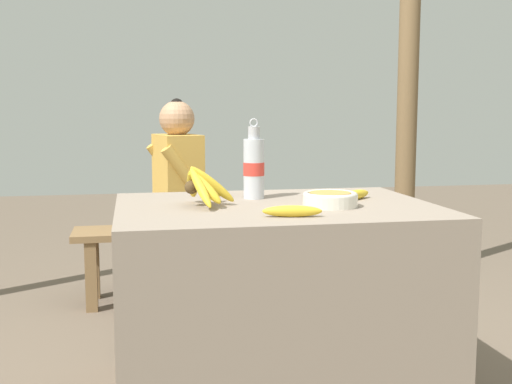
% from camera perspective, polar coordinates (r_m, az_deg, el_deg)
% --- Properties ---
extents(market_counter, '(1.12, 0.84, 0.71)m').
position_cam_1_polar(market_counter, '(2.36, 1.74, -9.71)').
color(market_counter, gray).
rests_on(market_counter, ground_plane).
extents(banana_bunch_ripe, '(0.19, 0.29, 0.15)m').
position_cam_1_polar(banana_bunch_ripe, '(2.24, -4.79, 0.56)').
color(banana_bunch_ripe, '#4C381E').
rests_on(banana_bunch_ripe, market_counter).
extents(serving_bowl, '(0.19, 0.19, 0.05)m').
position_cam_1_polar(serving_bowl, '(2.24, 6.61, -0.57)').
color(serving_bowl, silver).
rests_on(serving_bowl, market_counter).
extents(water_bottle, '(0.08, 0.08, 0.30)m').
position_cam_1_polar(water_bottle, '(2.42, -0.20, 2.24)').
color(water_bottle, silver).
rests_on(water_bottle, market_counter).
extents(loose_banana_front, '(0.19, 0.07, 0.04)m').
position_cam_1_polar(loose_banana_front, '(2.02, 3.24, -1.71)').
color(loose_banana_front, gold).
rests_on(loose_banana_front, market_counter).
extents(loose_banana_side, '(0.16, 0.14, 0.04)m').
position_cam_1_polar(loose_banana_side, '(2.43, 8.81, -0.25)').
color(loose_banana_side, gold).
rests_on(loose_banana_side, market_counter).
extents(wooden_bench, '(1.30, 0.32, 0.41)m').
position_cam_1_polar(wooden_bench, '(3.57, -5.50, -4.27)').
color(wooden_bench, brown).
rests_on(wooden_bench, ground_plane).
extents(seated_vendor, '(0.45, 0.42, 1.11)m').
position_cam_1_polar(seated_vendor, '(3.47, -7.64, 0.38)').
color(seated_vendor, '#473828').
rests_on(seated_vendor, ground_plane).
extents(banana_bunch_green, '(0.17, 0.30, 0.13)m').
position_cam_1_polar(banana_bunch_green, '(3.61, 0.71, -2.00)').
color(banana_bunch_green, '#4C381E').
rests_on(banana_bunch_green, wooden_bench).
extents(support_post_far, '(0.12, 0.12, 2.75)m').
position_cam_1_polar(support_post_far, '(4.05, 13.42, 11.74)').
color(support_post_far, brown).
rests_on(support_post_far, ground_plane).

